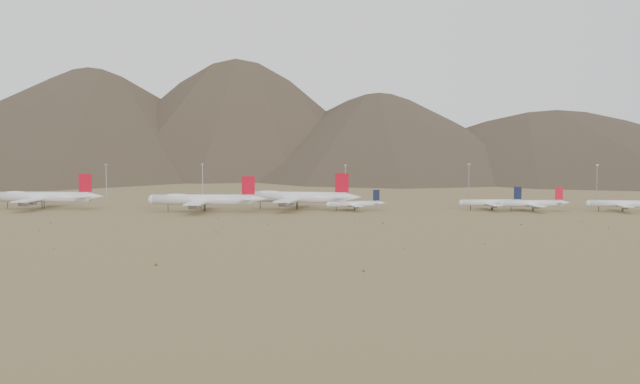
{
  "coord_description": "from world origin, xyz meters",
  "views": [
    {
      "loc": [
        25.03,
        -400.2,
        40.2
      ],
      "look_at": [
        16.26,
        30.0,
        11.41
      ],
      "focal_mm": 40.0,
      "sensor_mm": 36.0,
      "label": 1
    }
  ],
  "objects_px": {
    "narrowbody_b": "(493,203)",
    "widebody_east": "(296,197)",
    "control_tower": "(341,192)",
    "widebody_centre": "(203,199)",
    "narrowbody_a": "(355,204)",
    "widebody_west": "(41,197)"
  },
  "relations": [
    {
      "from": "narrowbody_b",
      "to": "narrowbody_a",
      "type": "bearing_deg",
      "value": 178.0
    },
    {
      "from": "widebody_east",
      "to": "narrowbody_b",
      "type": "bearing_deg",
      "value": 9.21
    },
    {
      "from": "widebody_west",
      "to": "widebody_east",
      "type": "bearing_deg",
      "value": 0.15
    },
    {
      "from": "widebody_west",
      "to": "widebody_east",
      "type": "relative_size",
      "value": 0.97
    },
    {
      "from": "narrowbody_a",
      "to": "narrowbody_b",
      "type": "height_order",
      "value": "narrowbody_b"
    },
    {
      "from": "narrowbody_a",
      "to": "narrowbody_b",
      "type": "xyz_separation_m",
      "value": [
        84.24,
        3.87,
        0.6
      ]
    },
    {
      "from": "widebody_centre",
      "to": "narrowbody_b",
      "type": "relative_size",
      "value": 1.65
    },
    {
      "from": "widebody_east",
      "to": "control_tower",
      "type": "xyz_separation_m",
      "value": [
        29.05,
        82.15,
        -2.53
      ]
    },
    {
      "from": "control_tower",
      "to": "widebody_west",
      "type": "bearing_deg",
      "value": -156.81
    },
    {
      "from": "widebody_east",
      "to": "control_tower",
      "type": "height_order",
      "value": "widebody_east"
    },
    {
      "from": "control_tower",
      "to": "widebody_east",
      "type": "bearing_deg",
      "value": -109.47
    },
    {
      "from": "narrowbody_b",
      "to": "widebody_west",
      "type": "bearing_deg",
      "value": 174.66
    },
    {
      "from": "narrowbody_a",
      "to": "control_tower",
      "type": "bearing_deg",
      "value": 79.71
    },
    {
      "from": "widebody_west",
      "to": "narrowbody_b",
      "type": "relative_size",
      "value": 1.69
    },
    {
      "from": "control_tower",
      "to": "narrowbody_a",
      "type": "bearing_deg",
      "value": -85.03
    },
    {
      "from": "widebody_west",
      "to": "narrowbody_b",
      "type": "distance_m",
      "value": 279.99
    },
    {
      "from": "widebody_west",
      "to": "narrowbody_a",
      "type": "bearing_deg",
      "value": -1.43
    },
    {
      "from": "widebody_centre",
      "to": "narrowbody_a",
      "type": "bearing_deg",
      "value": 5.75
    },
    {
      "from": "narrowbody_a",
      "to": "control_tower",
      "type": "xyz_separation_m",
      "value": [
        -7.64,
        87.91,
        1.26
      ]
    },
    {
      "from": "narrowbody_a",
      "to": "control_tower",
      "type": "relative_size",
      "value": 3.08
    },
    {
      "from": "narrowbody_b",
      "to": "widebody_east",
      "type": "bearing_deg",
      "value": 174.48
    },
    {
      "from": "widebody_centre",
      "to": "narrowbody_a",
      "type": "height_order",
      "value": "widebody_centre"
    }
  ]
}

